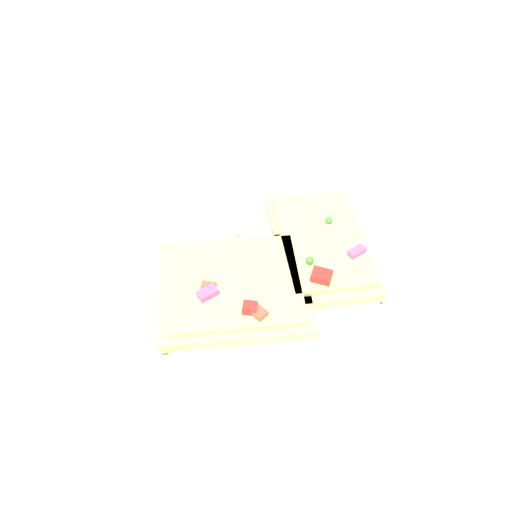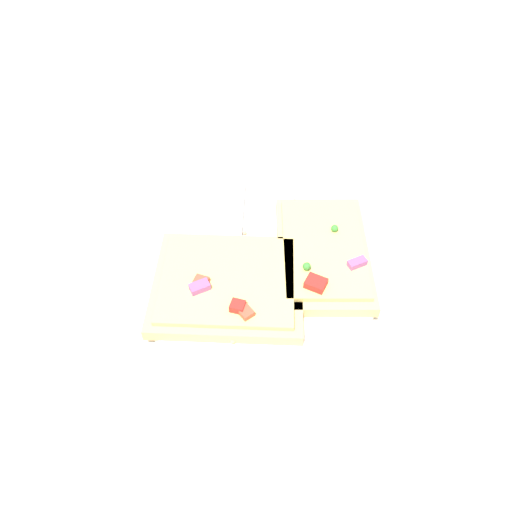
{
  "view_description": "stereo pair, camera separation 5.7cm",
  "coord_description": "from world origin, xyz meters",
  "px_view_note": "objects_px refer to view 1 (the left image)",
  "views": [
    {
      "loc": [
        -0.01,
        -0.38,
        0.45
      ],
      "look_at": [
        0.0,
        0.0,
        0.02
      ],
      "focal_mm": 35.0,
      "sensor_mm": 36.0,
      "label": 1
    },
    {
      "loc": [
        0.05,
        -0.38,
        0.45
      ],
      "look_at": [
        0.0,
        0.0,
        0.02
      ],
      "focal_mm": 35.0,
      "sensor_mm": 36.0,
      "label": 2
    }
  ],
  "objects_px": {
    "pizza_slice_corner": "(321,245)",
    "fork": "(234,254)",
    "plate": "(256,265)",
    "knife": "(281,229)",
    "pizza_slice_main": "(233,287)"
  },
  "relations": [
    {
      "from": "fork",
      "to": "pizza_slice_main",
      "type": "height_order",
      "value": "pizza_slice_main"
    },
    {
      "from": "knife",
      "to": "plate",
      "type": "bearing_deg",
      "value": -36.45
    },
    {
      "from": "knife",
      "to": "pizza_slice_main",
      "type": "relative_size",
      "value": 1.21
    },
    {
      "from": "fork",
      "to": "pizza_slice_main",
      "type": "distance_m",
      "value": 0.06
    },
    {
      "from": "plate",
      "to": "pizza_slice_main",
      "type": "height_order",
      "value": "pizza_slice_main"
    },
    {
      "from": "knife",
      "to": "pizza_slice_corner",
      "type": "bearing_deg",
      "value": 48.38
    },
    {
      "from": "fork",
      "to": "knife",
      "type": "relative_size",
      "value": 1.02
    },
    {
      "from": "plate",
      "to": "pizza_slice_corner",
      "type": "distance_m",
      "value": 0.08
    },
    {
      "from": "knife",
      "to": "pizza_slice_main",
      "type": "distance_m",
      "value": 0.11
    },
    {
      "from": "pizza_slice_corner",
      "to": "fork",
      "type": "bearing_deg",
      "value": -94.27
    },
    {
      "from": "plate",
      "to": "knife",
      "type": "height_order",
      "value": "knife"
    },
    {
      "from": "pizza_slice_main",
      "to": "pizza_slice_corner",
      "type": "xyz_separation_m",
      "value": [
        0.1,
        0.06,
        0.0
      ]
    },
    {
      "from": "plate",
      "to": "fork",
      "type": "height_order",
      "value": "fork"
    },
    {
      "from": "plate",
      "to": "fork",
      "type": "bearing_deg",
      "value": 157.68
    },
    {
      "from": "knife",
      "to": "fork",
      "type": "bearing_deg",
      "value": -59.79
    }
  ]
}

